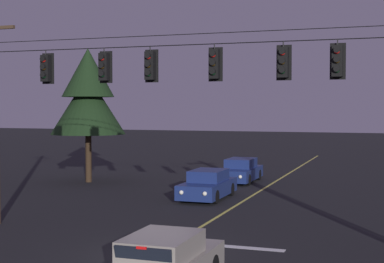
% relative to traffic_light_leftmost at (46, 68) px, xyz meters
% --- Properties ---
extents(ground_plane, '(180.00, 180.00, 0.00)m').
position_rel_traffic_light_leftmost_xyz_m(ground_plane, '(5.27, -2.43, -5.84)').
color(ground_plane, black).
extents(lane_centre_stripe, '(0.14, 60.00, 0.01)m').
position_rel_traffic_light_leftmost_xyz_m(lane_centre_stripe, '(5.27, 6.02, -5.84)').
color(lane_centre_stripe, '#D1C64C').
rests_on(lane_centre_stripe, ground).
extents(stop_bar_paint, '(3.40, 0.36, 0.01)m').
position_rel_traffic_light_leftmost_xyz_m(stop_bar_paint, '(7.17, -0.58, -5.84)').
color(stop_bar_paint, silver).
rests_on(stop_bar_paint, ground).
extents(signal_span_assembly, '(16.85, 0.32, 7.90)m').
position_rel_traffic_light_leftmost_xyz_m(signal_span_assembly, '(5.27, 0.02, -1.74)').
color(signal_span_assembly, '#423021').
rests_on(signal_span_assembly, ground).
extents(traffic_light_leftmost, '(0.48, 0.41, 1.22)m').
position_rel_traffic_light_leftmost_xyz_m(traffic_light_leftmost, '(0.00, 0.00, 0.00)').
color(traffic_light_leftmost, black).
extents(traffic_light_left_inner, '(0.48, 0.41, 1.22)m').
position_rel_traffic_light_leftmost_xyz_m(traffic_light_left_inner, '(2.36, 0.00, 0.00)').
color(traffic_light_left_inner, black).
extents(traffic_light_centre, '(0.48, 0.41, 1.22)m').
position_rel_traffic_light_leftmost_xyz_m(traffic_light_centre, '(4.11, 0.00, 0.00)').
color(traffic_light_centre, black).
extents(traffic_light_right_inner, '(0.48, 0.41, 1.22)m').
position_rel_traffic_light_leftmost_xyz_m(traffic_light_right_inner, '(6.40, 0.00, 0.00)').
color(traffic_light_right_inner, black).
extents(traffic_light_rightmost, '(0.48, 0.41, 1.22)m').
position_rel_traffic_light_leftmost_xyz_m(traffic_light_rightmost, '(8.66, 0.00, 0.00)').
color(traffic_light_rightmost, black).
extents(traffic_light_far_right, '(0.48, 0.41, 1.22)m').
position_rel_traffic_light_leftmost_xyz_m(traffic_light_far_right, '(10.33, 0.00, 0.00)').
color(traffic_light_far_right, black).
extents(car_oncoming_lead, '(1.80, 4.42, 1.39)m').
position_rel_traffic_light_leftmost_xyz_m(car_oncoming_lead, '(3.44, 8.58, -5.20)').
color(car_oncoming_lead, navy).
rests_on(car_oncoming_lead, ground).
extents(car_oncoming_trailing, '(1.80, 4.42, 1.39)m').
position_rel_traffic_light_leftmost_xyz_m(car_oncoming_trailing, '(3.34, 15.29, -5.20)').
color(car_oncoming_trailing, navy).
rests_on(car_oncoming_trailing, ground).
extents(tree_verge_near, '(4.40, 4.40, 7.90)m').
position_rel_traffic_light_leftmost_xyz_m(tree_verge_near, '(-5.14, 12.25, -0.73)').
color(tree_verge_near, '#332316').
rests_on(tree_verge_near, ground).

